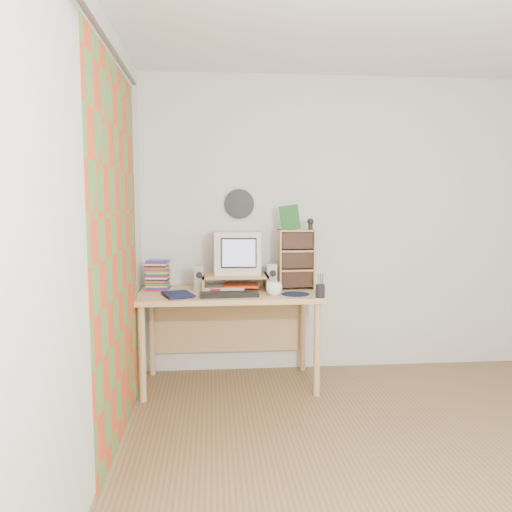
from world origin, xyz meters
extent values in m
plane|color=olive|center=(0.00, 0.00, 0.00)|extent=(3.50, 3.50, 0.00)
plane|color=silver|center=(0.00, 1.75, 1.25)|extent=(3.50, 0.00, 3.50)
plane|color=silver|center=(-1.75, 0.00, 1.25)|extent=(0.00, 3.50, 3.50)
plane|color=red|center=(-1.71, 0.48, 1.15)|extent=(0.00, 2.20, 2.20)
cylinder|color=black|center=(-0.93, 1.73, 1.43)|extent=(0.25, 0.02, 0.25)
cube|color=#D2B871|center=(-1.03, 1.38, 0.73)|extent=(1.40, 0.70, 0.04)
cube|color=#D2B871|center=(-1.03, 1.71, 0.38)|extent=(1.33, 0.02, 0.41)
cylinder|color=#D2B871|center=(-1.67, 1.09, 0.35)|extent=(0.05, 0.05, 0.71)
cylinder|color=#D2B871|center=(-0.39, 1.09, 0.35)|extent=(0.05, 0.05, 0.71)
cylinder|color=#D2B871|center=(-1.67, 1.67, 0.35)|extent=(0.05, 0.05, 0.71)
cylinder|color=#D2B871|center=(-0.39, 1.67, 0.35)|extent=(0.05, 0.05, 0.71)
cube|color=tan|center=(-1.23, 1.48, 0.81)|extent=(0.02, 0.30, 0.12)
cube|color=tan|center=(-0.73, 1.48, 0.81)|extent=(0.02, 0.30, 0.12)
cube|color=tan|center=(-0.98, 1.48, 0.86)|extent=(0.52, 0.30, 0.02)
cube|color=beige|center=(-0.95, 1.53, 1.04)|extent=(0.38, 0.38, 0.34)
cube|color=#A4A3A8|center=(-1.26, 1.44, 0.85)|extent=(0.08, 0.08, 0.20)
cube|color=#A4A3A8|center=(-0.68, 1.45, 0.85)|extent=(0.09, 0.09, 0.21)
cube|color=black|center=(-1.04, 1.18, 0.76)|extent=(0.44, 0.16, 0.03)
cube|color=tan|center=(-0.49, 1.47, 0.99)|extent=(0.29, 0.17, 0.48)
imported|color=white|center=(-0.70, 1.20, 0.80)|extent=(0.15, 0.15, 0.10)
imported|color=#0E1136|center=(-1.51, 1.19, 0.77)|extent=(0.29, 0.25, 0.05)
cylinder|color=black|center=(-0.53, 1.22, 0.75)|extent=(0.26, 0.26, 0.00)
cube|color=red|center=(-1.14, 1.28, 0.77)|extent=(0.08, 0.06, 0.04)
cube|color=#18571D|center=(-0.54, 1.46, 1.32)|extent=(0.15, 0.06, 0.19)
camera|label=1|loc=(-1.16, -2.46, 1.44)|focal=35.00mm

